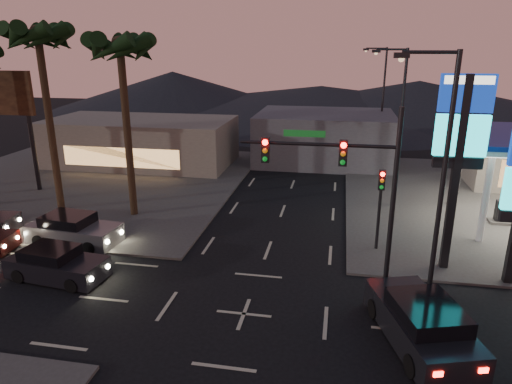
% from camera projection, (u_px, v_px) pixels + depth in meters
% --- Properties ---
extents(ground, '(140.00, 140.00, 0.00)m').
position_uv_depth(ground, '(244.00, 314.00, 18.00)').
color(ground, black).
rests_on(ground, ground).
extents(corner_lot_nw, '(24.00, 24.00, 0.12)m').
position_uv_depth(corner_lot_nw, '(87.00, 180.00, 35.75)').
color(corner_lot_nw, '#47443F').
rests_on(corner_lot_nw, ground).
extents(pylon_sign_tall, '(2.20, 0.35, 9.00)m').
position_uv_depth(pylon_sign_tall, '(461.00, 136.00, 19.72)').
color(pylon_sign_tall, black).
rests_on(pylon_sign_tall, ground).
extents(traffic_signal_mast, '(6.10, 0.39, 8.00)m').
position_uv_depth(traffic_signal_mast, '(348.00, 178.00, 17.61)').
color(traffic_signal_mast, black).
rests_on(traffic_signal_mast, ground).
extents(pedestal_signal, '(0.32, 0.39, 4.30)m').
position_uv_depth(pedestal_signal, '(380.00, 197.00, 22.69)').
color(pedestal_signal, black).
rests_on(pedestal_signal, ground).
extents(streetlight_near, '(2.14, 0.25, 10.00)m').
position_uv_depth(streetlight_near, '(437.00, 177.00, 16.01)').
color(streetlight_near, black).
rests_on(streetlight_near, ground).
extents(streetlight_mid, '(2.14, 0.25, 10.00)m').
position_uv_depth(streetlight_mid, '(397.00, 120.00, 28.18)').
color(streetlight_mid, black).
rests_on(streetlight_mid, ground).
extents(streetlight_far, '(2.14, 0.25, 10.00)m').
position_uv_depth(streetlight_far, '(381.00, 97.00, 41.29)').
color(streetlight_far, black).
rests_on(streetlight_far, ground).
extents(palm_a, '(4.41, 4.41, 10.86)m').
position_uv_depth(palm_a, '(121.00, 58.00, 25.58)').
color(palm_a, black).
rests_on(palm_a, ground).
extents(palm_b, '(4.41, 4.41, 11.46)m').
position_uv_depth(palm_b, '(39.00, 48.00, 26.29)').
color(palm_b, black).
rests_on(palm_b, ground).
extents(building_far_west, '(16.00, 8.00, 4.00)m').
position_uv_depth(building_far_west, '(141.00, 142.00, 40.42)').
color(building_far_west, '#726B5B').
rests_on(building_far_west, ground).
extents(building_far_mid, '(12.00, 9.00, 4.40)m').
position_uv_depth(building_far_mid, '(325.00, 137.00, 41.32)').
color(building_far_mid, '#4C4C51').
rests_on(building_far_mid, ground).
extents(hill_left, '(40.00, 40.00, 6.00)m').
position_uv_depth(hill_left, '(173.00, 90.00, 77.61)').
color(hill_left, black).
rests_on(hill_left, ground).
extents(hill_right, '(50.00, 50.00, 5.00)m').
position_uv_depth(hill_right, '(418.00, 97.00, 70.80)').
color(hill_right, black).
rests_on(hill_right, ground).
extents(hill_center, '(60.00, 60.00, 4.00)m').
position_uv_depth(hill_center, '(321.00, 99.00, 73.56)').
color(hill_center, black).
rests_on(hill_center, ground).
extents(car_lane_a_front, '(4.69, 2.35, 1.48)m').
position_uv_depth(car_lane_a_front, '(56.00, 264.00, 20.59)').
color(car_lane_a_front, black).
rests_on(car_lane_a_front, ground).
extents(car_lane_b_front, '(5.09, 2.48, 1.61)m').
position_uv_depth(car_lane_b_front, '(73.00, 230.00, 24.22)').
color(car_lane_b_front, slate).
rests_on(car_lane_b_front, ground).
extents(suv_station, '(3.65, 5.66, 1.76)m').
position_uv_depth(suv_station, '(422.00, 323.00, 15.98)').
color(suv_station, black).
rests_on(suv_station, ground).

